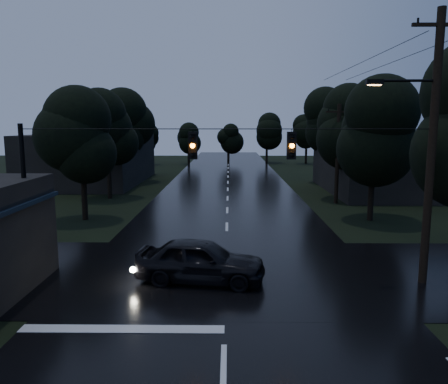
{
  "coord_description": "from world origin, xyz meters",
  "views": [
    {
      "loc": [
        0.13,
        -4.99,
        5.95
      ],
      "look_at": [
        -0.11,
        15.42,
        2.8
      ],
      "focal_mm": 35.0,
      "sensor_mm": 36.0,
      "label": 1
    }
  ],
  "objects": [
    {
      "name": "main_road",
      "position": [
        0.0,
        30.0,
        0.0
      ],
      "size": [
        12.0,
        120.0,
        0.02
      ],
      "primitive_type": "cube",
      "color": "black",
      "rests_on": "ground"
    },
    {
      "name": "cross_street",
      "position": [
        0.0,
        12.0,
        0.0
      ],
      "size": [
        60.0,
        9.0,
        0.02
      ],
      "primitive_type": "cube",
      "color": "black",
      "rests_on": "ground"
    },
    {
      "name": "building_far_right",
      "position": [
        14.0,
        34.0,
        2.2
      ],
      "size": [
        10.0,
        14.0,
        4.4
      ],
      "primitive_type": "cube",
      "color": "black",
      "rests_on": "ground"
    },
    {
      "name": "building_far_left",
      "position": [
        -14.0,
        40.0,
        2.5
      ],
      "size": [
        10.0,
        16.0,
        5.0
      ],
      "primitive_type": "cube",
      "color": "black",
      "rests_on": "ground"
    },
    {
      "name": "utility_pole_main",
      "position": [
        7.41,
        11.0,
        5.26
      ],
      "size": [
        3.5,
        0.3,
        10.0
      ],
      "color": "black",
      "rests_on": "ground"
    },
    {
      "name": "utility_pole_far",
      "position": [
        8.3,
        28.0,
        3.88
      ],
      "size": [
        2.0,
        0.3,
        7.5
      ],
      "color": "black",
      "rests_on": "ground"
    },
    {
      "name": "anchor_pole_left",
      "position": [
        -7.5,
        11.0,
        3.0
      ],
      "size": [
        0.18,
        0.18,
        6.0
      ],
      "primitive_type": "cylinder",
      "color": "black",
      "rests_on": "ground"
    },
    {
      "name": "span_signals",
      "position": [
        0.56,
        10.99,
        5.24
      ],
      "size": [
        15.0,
        0.37,
        1.12
      ],
      "color": "black",
      "rests_on": "ground"
    },
    {
      "name": "tree_left_a",
      "position": [
        -9.0,
        22.0,
        5.24
      ],
      "size": [
        3.92,
        3.92,
        8.26
      ],
      "color": "black",
      "rests_on": "ground"
    },
    {
      "name": "tree_left_b",
      "position": [
        -9.6,
        30.0,
        5.62
      ],
      "size": [
        4.2,
        4.2,
        8.85
      ],
      "color": "black",
      "rests_on": "ground"
    },
    {
      "name": "tree_left_c",
      "position": [
        -10.2,
        40.0,
        5.99
      ],
      "size": [
        4.48,
        4.48,
        9.44
      ],
      "color": "black",
      "rests_on": "ground"
    },
    {
      "name": "tree_right_a",
      "position": [
        9.0,
        22.0,
        5.62
      ],
      "size": [
        4.2,
        4.2,
        8.85
      ],
      "color": "black",
      "rests_on": "ground"
    },
    {
      "name": "tree_right_b",
      "position": [
        9.6,
        30.0,
        5.99
      ],
      "size": [
        4.48,
        4.48,
        9.44
      ],
      "color": "black",
      "rests_on": "ground"
    },
    {
      "name": "tree_right_c",
      "position": [
        10.2,
        40.0,
        6.37
      ],
      "size": [
        4.76,
        4.76,
        10.03
      ],
      "color": "black",
      "rests_on": "ground"
    },
    {
      "name": "car",
      "position": [
        -0.95,
        11.01,
        0.84
      ],
      "size": [
        5.15,
        2.67,
        1.67
      ],
      "primitive_type": "imported",
      "rotation": [
        0.0,
        0.0,
        1.43
      ],
      "color": "black",
      "rests_on": "ground"
    }
  ]
}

